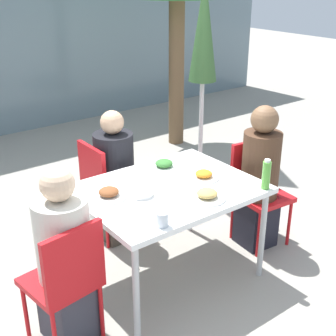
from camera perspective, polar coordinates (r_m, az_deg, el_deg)
ground_plane at (r=3.74m, az=-0.00°, el=-12.87°), size 24.00×24.00×0.00m
dining_table at (r=3.37m, az=-0.00°, el=-3.26°), size 1.25×0.97×0.76m
chair_left at (r=2.92m, az=-12.28°, el=-12.80°), size 0.45×0.45×0.88m
person_left at (r=2.97m, az=-12.40°, el=-11.08°), size 0.34×0.34×1.18m
chair_right at (r=4.02m, az=10.77°, el=-1.97°), size 0.44×0.44×0.88m
person_right at (r=3.91m, az=11.08°, el=-1.52°), size 0.31×0.31×1.23m
chair_far at (r=4.00m, az=-7.82°, el=-1.90°), size 0.40×0.40×0.88m
person_far at (r=3.99m, az=-6.49°, el=-1.48°), size 0.33×0.33×1.15m
closed_umbrella at (r=4.47m, az=4.32°, el=14.60°), size 0.36×0.36×2.19m
plate_0 at (r=3.22m, az=-7.22°, el=-3.14°), size 0.25×0.25×0.07m
plate_1 at (r=3.48m, az=4.38°, el=-0.93°), size 0.23×0.23×0.06m
plate_2 at (r=3.18m, az=4.78°, el=-3.34°), size 0.25×0.25×0.07m
plate_3 at (r=3.65m, az=-0.49°, el=0.36°), size 0.25×0.25×0.07m
bottle at (r=3.36m, az=11.89°, el=-0.80°), size 0.06×0.06×0.22m
drinking_cup at (r=2.85m, az=-0.71°, el=-6.26°), size 0.08×0.08×0.09m
salad_bowl at (r=3.22m, az=-3.25°, el=-2.96°), size 0.16×0.16×0.05m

